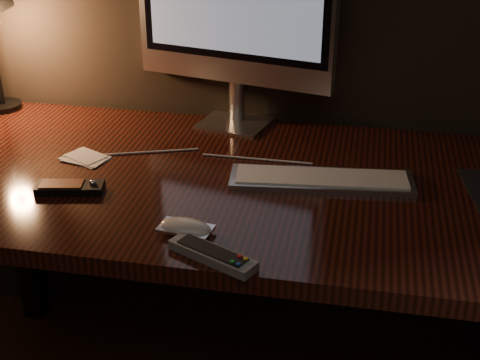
% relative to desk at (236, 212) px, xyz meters
% --- Properties ---
extents(desk, '(1.60, 0.75, 0.75)m').
position_rel_desk_xyz_m(desk, '(0.00, 0.00, 0.00)').
color(desk, '#39140D').
rests_on(desk, ground).
extents(monitor, '(0.53, 0.19, 0.57)m').
position_rel_desk_xyz_m(monitor, '(-0.05, 0.25, 0.46)').
color(monitor, silver).
rests_on(monitor, desk).
extents(keyboard, '(0.42, 0.16, 0.02)m').
position_rel_desk_xyz_m(keyboard, '(0.21, -0.05, 0.14)').
color(keyboard, silver).
rests_on(keyboard, desk).
extents(mouse, '(0.11, 0.07, 0.02)m').
position_rel_desk_xyz_m(mouse, '(-0.03, -0.33, 0.14)').
color(mouse, white).
rests_on(mouse, desk).
extents(media_remote, '(0.15, 0.08, 0.03)m').
position_rel_desk_xyz_m(media_remote, '(-0.33, -0.20, 0.14)').
color(media_remote, black).
rests_on(media_remote, desk).
extents(tv_remote, '(0.18, 0.12, 0.02)m').
position_rel_desk_xyz_m(tv_remote, '(0.04, -0.41, 0.14)').
color(tv_remote, gray).
rests_on(tv_remote, desk).
extents(papers, '(0.13, 0.11, 0.01)m').
position_rel_desk_xyz_m(papers, '(-0.37, -0.04, 0.13)').
color(papers, white).
rests_on(papers, desk).
extents(cable, '(0.56, 0.08, 0.00)m').
position_rel_desk_xyz_m(cable, '(-0.10, 0.02, 0.13)').
color(cable, white).
rests_on(cable, desk).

